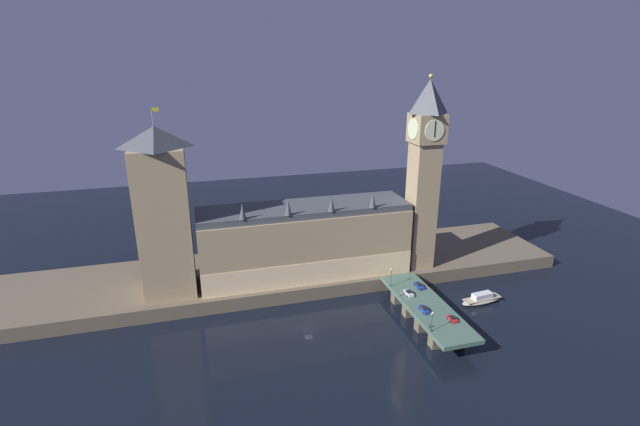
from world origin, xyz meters
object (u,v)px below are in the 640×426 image
at_px(clock_tower, 424,170).
at_px(car_southbound_trail, 419,286).
at_px(car_northbound_lead, 409,293).
at_px(pedestrian_far_rail, 401,294).
at_px(car_southbound_lead, 452,319).
at_px(street_lamp_far, 391,275).
at_px(car_northbound_trail, 424,309).
at_px(pedestrian_near_rail, 430,326).
at_px(victoria_tower, 163,213).
at_px(street_lamp_near, 432,319).
at_px(boat_downstream, 482,299).

relative_size(clock_tower, car_southbound_trail, 15.33).
relative_size(car_northbound_lead, pedestrian_far_rail, 2.63).
height_order(car_southbound_lead, street_lamp_far, street_lamp_far).
height_order(car_northbound_trail, pedestrian_near_rail, pedestrian_near_rail).
bearing_deg(car_northbound_lead, street_lamp_far, 113.92).
xyz_separation_m(victoria_tower, car_southbound_lead, (84.13, -46.15, -27.21)).
bearing_deg(pedestrian_far_rail, pedestrian_near_rail, -90.00).
distance_m(pedestrian_near_rail, street_lamp_near, 3.66).
xyz_separation_m(car_northbound_lead, street_lamp_far, (-3.33, 7.51, 3.66)).
bearing_deg(street_lamp_far, car_southbound_lead, -70.43).
bearing_deg(pedestrian_near_rail, street_lamp_far, 90.82).
height_order(clock_tower, pedestrian_near_rail, clock_tower).
xyz_separation_m(car_northbound_lead, car_southbound_trail, (5.86, 3.94, 0.01)).
distance_m(clock_tower, street_lamp_far, 41.21).
distance_m(car_northbound_lead, street_lamp_near, 22.44).
distance_m(clock_tower, car_northbound_trail, 52.89).
xyz_separation_m(car_northbound_lead, car_southbound_lead, (5.86, -18.36, -0.09)).
relative_size(victoria_tower, pedestrian_near_rail, 39.69).
relative_size(clock_tower, boat_downstream, 4.35).
relative_size(car_southbound_lead, street_lamp_far, 0.55).
xyz_separation_m(car_northbound_trail, car_southbound_trail, (5.86, 15.03, 0.00)).
xyz_separation_m(victoria_tower, car_northbound_lead, (78.26, -27.79, -27.12)).
bearing_deg(victoria_tower, car_southbound_trail, -15.83).
height_order(clock_tower, street_lamp_far, clock_tower).
relative_size(pedestrian_near_rail, street_lamp_near, 0.25).
height_order(car_northbound_lead, pedestrian_far_rail, pedestrian_far_rail).
bearing_deg(boat_downstream, street_lamp_near, -147.48).
bearing_deg(boat_downstream, car_northbound_trail, -161.82).
bearing_deg(car_northbound_trail, pedestrian_far_rail, 104.80).
height_order(clock_tower, boat_downstream, clock_tower).
bearing_deg(victoria_tower, boat_downstream, -15.56).
bearing_deg(victoria_tower, car_southbound_lead, -28.75).
xyz_separation_m(pedestrian_far_rail, boat_downstream, (31.10, -1.84, -5.78)).
relative_size(street_lamp_far, boat_downstream, 0.42).
height_order(clock_tower, victoria_tower, clock_tower).
height_order(street_lamp_near, boat_downstream, street_lamp_near).
bearing_deg(car_northbound_lead, pedestrian_far_rail, 179.96).
height_order(car_southbound_trail, street_lamp_far, street_lamp_far).
bearing_deg(car_southbound_trail, car_northbound_lead, -146.12).
bearing_deg(car_southbound_lead, car_northbound_trail, 128.91).
bearing_deg(clock_tower, boat_downstream, -63.54).
distance_m(car_northbound_lead, boat_downstream, 28.79).
xyz_separation_m(pedestrian_near_rail, street_lamp_near, (-0.40, -1.60, 3.26)).
bearing_deg(pedestrian_near_rail, car_northbound_lead, 81.79).
height_order(car_southbound_lead, pedestrian_near_rail, pedestrian_near_rail).
xyz_separation_m(street_lamp_near, boat_downstream, (31.50, 20.09, -9.03)).
distance_m(victoria_tower, pedestrian_near_rail, 93.38).
bearing_deg(street_lamp_near, car_northbound_lead, 81.36).
distance_m(car_southbound_trail, boat_downstream, 23.73).
bearing_deg(clock_tower, street_lamp_near, -112.14).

